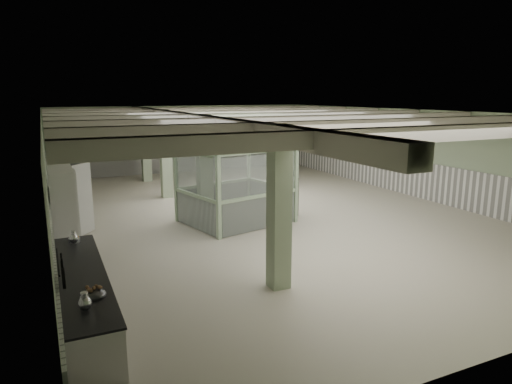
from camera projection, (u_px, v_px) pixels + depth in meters
name	position (u px, v px, depth m)	size (l,w,h in m)	color
floor	(263.00, 213.00, 16.52)	(20.00, 20.00, 0.00)	beige
ceiling	(263.00, 112.00, 15.77)	(14.00, 20.00, 0.02)	silver
wall_back	(184.00, 139.00, 25.02)	(14.00, 0.02, 3.60)	#90A584
wall_left	(46.00, 179.00, 13.27)	(0.02, 20.00, 3.60)	#90A584
wall_right	(414.00, 153.00, 19.03)	(0.02, 20.00, 3.60)	#90A584
wainscot_left	(51.00, 213.00, 13.50)	(0.05, 19.90, 1.50)	white
wainscot_right	(411.00, 178.00, 19.24)	(0.05, 19.90, 1.50)	white
wainscot_back	(185.00, 158.00, 25.22)	(13.90, 0.05, 1.50)	white
girder	(194.00, 120.00, 14.79)	(0.45, 19.90, 0.40)	silver
beam_a	(425.00, 134.00, 9.15)	(13.90, 0.35, 0.32)	silver
beam_b	(350.00, 126.00, 11.37)	(13.90, 0.35, 0.32)	silver
beam_c	(299.00, 121.00, 13.59)	(13.90, 0.35, 0.32)	silver
beam_d	(263.00, 117.00, 15.81)	(13.90, 0.35, 0.32)	silver
beam_e	(236.00, 115.00, 18.03)	(13.90, 0.35, 0.32)	silver
beam_f	(214.00, 112.00, 20.24)	(13.90, 0.35, 0.32)	silver
beam_g	(197.00, 111.00, 22.46)	(13.90, 0.35, 0.32)	silver
column_a	(279.00, 208.00, 9.80)	(0.42, 0.42, 3.60)	#A4B894
column_b	(205.00, 173.00, 14.23)	(0.42, 0.42, 3.60)	#A4B894
column_c	(166.00, 154.00, 18.67)	(0.42, 0.42, 3.60)	#A4B894
column_d	(146.00, 145.00, 22.22)	(0.42, 0.42, 3.60)	#A4B894
hook_rail	(58.00, 261.00, 6.54)	(0.02, 0.02, 1.20)	black
pendant_front	(365.00, 140.00, 11.65)	(0.44, 0.44, 0.22)	#293629
pendant_mid	(269.00, 127.00, 16.53)	(0.44, 0.44, 0.22)	#293629
pendant_back	(221.00, 120.00, 20.97)	(0.44, 0.44, 0.22)	#293629
prep_counter	(83.00, 295.00, 8.66)	(0.86, 4.92, 0.91)	silver
pitcher_near	(74.00, 237.00, 10.27)	(0.20, 0.23, 0.29)	silver
pitcher_far	(85.00, 302.00, 7.07)	(0.21, 0.24, 0.30)	silver
veg_colander	(94.00, 292.00, 7.57)	(0.38, 0.38, 0.17)	#444349
orange_bowl	(74.00, 240.00, 10.36)	(0.26, 0.26, 0.09)	#B2B2B7
skillet_near	(63.00, 278.00, 6.51)	(0.32, 0.32, 0.04)	black
skillet_far	(62.00, 269.00, 6.85)	(0.27, 0.27, 0.04)	black
walkin_cooler	(64.00, 205.00, 12.87)	(1.08, 2.47, 2.26)	silver
guard_booth	(236.00, 169.00, 15.02)	(3.86, 3.49, 2.67)	#A7C39C
filing_cabinet	(289.00, 196.00, 16.14)	(0.44, 0.63, 1.36)	#5D5E4F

